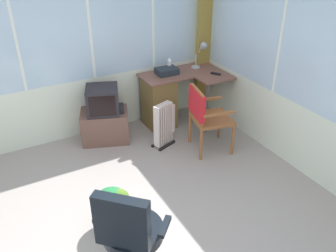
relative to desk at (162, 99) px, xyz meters
name	(u,v)px	position (x,y,z in m)	size (l,w,h in m)	color
ground	(137,249)	(-1.35, -2.01, -0.45)	(5.55, 5.60, 0.06)	gray
north_window_panel	(57,51)	(-1.35, 0.32, 0.84)	(4.55, 0.07, 2.52)	silver
east_window_panel	(332,79)	(0.96, -2.01, 0.84)	(0.07, 4.60, 2.52)	silver
curtain_corner	(204,35)	(0.83, 0.19, 0.79)	(0.25, 0.07, 2.42)	olive
desk	(162,99)	(0.00, 0.00, 0.00)	(1.20, 0.82, 0.78)	brown
desk_lamp	(202,51)	(0.69, 0.01, 0.62)	(0.23, 0.20, 0.39)	#B2B7BC
tv_remote	(216,74)	(0.72, -0.31, 0.37)	(0.04, 0.15, 0.02)	black
spray_bottle	(169,64)	(0.19, 0.13, 0.46)	(0.06, 0.06, 0.22)	silver
paper_tray	(167,71)	(0.10, 0.04, 0.40)	(0.30, 0.23, 0.09)	#202930
wooden_armchair	(203,112)	(0.13, -0.89, 0.16)	(0.58, 0.57, 0.90)	#93572F
office_chair	(129,230)	(-1.53, -2.34, 0.18)	(0.61, 0.60, 1.01)	#B7B7BF
tv_on_stand	(105,117)	(-0.91, -0.02, -0.06)	(0.75, 0.64, 0.80)	brown
space_heater	(165,124)	(-0.25, -0.53, -0.10)	(0.37, 0.26, 0.62)	silver
potted_plant	(113,206)	(-1.43, -1.67, -0.14)	(0.35, 0.35, 0.47)	#9E5740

